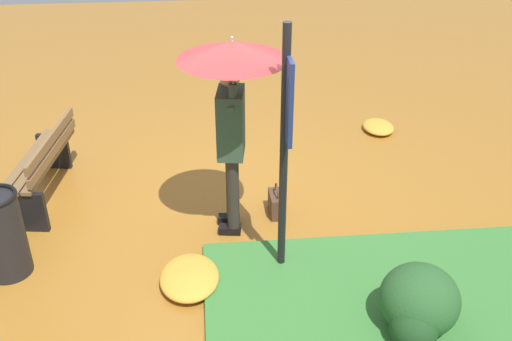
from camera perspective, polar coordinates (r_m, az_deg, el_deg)
ground_plane at (r=6.22m, az=-3.09°, el=-4.62°), size 18.00×18.00×0.00m
person_with_umbrella at (r=5.26m, az=-2.35°, el=7.88°), size 0.96×0.96×2.04m
info_sign_post at (r=4.82m, az=2.88°, el=4.29°), size 0.44×0.07×2.30m
handbag at (r=6.21m, az=1.97°, el=-3.20°), size 0.30×0.15×0.37m
park_bench at (r=6.76m, az=-19.79°, el=0.57°), size 1.40×0.55×0.75m
trash_bin at (r=5.74m, az=-23.27°, el=-5.66°), size 0.42×0.42×0.83m
shrub_cluster at (r=4.98m, az=15.34°, el=-12.36°), size 0.70×0.64×0.58m
leaf_pile_near_person at (r=5.39m, az=-6.42°, el=-10.19°), size 0.66×0.53×0.15m
leaf_pile_by_bench at (r=8.13m, az=11.68°, el=4.14°), size 0.50×0.40×0.11m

